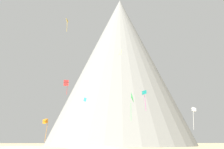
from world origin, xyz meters
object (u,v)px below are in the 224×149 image
object	(u,v)px
rock_massif	(120,73)
kite_red_mid	(66,83)
kite_gold_high	(67,22)
kite_cyan_low	(85,100)
kite_green_low	(132,98)
kite_orange_low	(45,122)
kite_white_low	(194,110)
kite_lime_mid	(120,52)
kite_teal_low	(144,93)

from	to	relation	value
rock_massif	kite_red_mid	size ratio (longest dim) A/B	24.03
kite_gold_high	kite_cyan_low	bearing A→B (deg)	24.31
kite_gold_high	kite_cyan_low	distance (m)	20.65
kite_green_low	rock_massif	bearing A→B (deg)	-177.69
kite_gold_high	kite_orange_low	size ratio (longest dim) A/B	0.70
kite_white_low	kite_cyan_low	bearing A→B (deg)	75.52
kite_gold_high	kite_lime_mid	bearing A→B (deg)	-5.82
kite_orange_low	kite_teal_low	distance (m)	23.56
kite_green_low	kite_cyan_low	bearing A→B (deg)	-124.85
kite_gold_high	kite_red_mid	size ratio (longest dim) A/B	1.07
kite_green_low	kite_cyan_low	xyz separation A→B (m)	(-11.12, 9.28, 0.66)
kite_lime_mid	kite_teal_low	xyz separation A→B (m)	(4.58, -10.25, -12.52)
kite_green_low	kite_red_mid	xyz separation A→B (m)	(-15.39, 0.14, 3.36)
kite_teal_low	kite_red_mid	bearing A→B (deg)	70.07
kite_teal_low	kite_red_mid	size ratio (longest dim) A/B	1.42
kite_red_mid	kite_cyan_low	bearing A→B (deg)	-30.27
kite_lime_mid	kite_gold_high	distance (m)	16.04
rock_massif	kite_cyan_low	size ratio (longest dim) A/B	73.61
kite_orange_low	kite_cyan_low	bearing A→B (deg)	77.43
rock_massif	kite_teal_low	world-z (taller)	rock_massif
kite_gold_high	kite_green_low	distance (m)	26.05
kite_red_mid	rock_massif	bearing A→B (deg)	-21.00
kite_lime_mid	kite_teal_low	bearing A→B (deg)	-178.21
kite_cyan_low	kite_green_low	bearing A→B (deg)	177.78
kite_red_mid	kite_white_low	distance (m)	30.93
kite_lime_mid	kite_orange_low	world-z (taller)	kite_lime_mid
kite_green_low	kite_gold_high	bearing A→B (deg)	-100.13
kite_orange_low	kite_gold_high	bearing A→B (deg)	76.31
kite_white_low	rock_massif	bearing A→B (deg)	13.77
rock_massif	kite_red_mid	distance (m)	70.02
kite_gold_high	kite_red_mid	distance (m)	17.27
kite_lime_mid	kite_cyan_low	world-z (taller)	kite_lime_mid
kite_lime_mid	kite_gold_high	size ratio (longest dim) A/B	0.39
kite_lime_mid	kite_red_mid	bearing A→B (deg)	98.66
kite_gold_high	kite_cyan_low	world-z (taller)	kite_gold_high
kite_cyan_low	kite_white_low	bearing A→B (deg)	-160.24
kite_lime_mid	kite_teal_low	distance (m)	16.82
kite_teal_low	kite_red_mid	distance (m)	18.33
rock_massif	kite_gold_high	distance (m)	64.22
rock_massif	kite_orange_low	world-z (taller)	rock_massif
kite_lime_mid	kite_green_low	bearing A→B (deg)	171.02
kite_gold_high	kite_white_low	distance (m)	38.56
kite_gold_high	kite_green_low	size ratio (longest dim) A/B	0.54
kite_gold_high	kite_white_low	world-z (taller)	kite_gold_high
kite_orange_low	kite_white_low	xyz separation A→B (m)	(34.80, 0.25, 2.90)
kite_lime_mid	kite_orange_low	bearing A→B (deg)	90.61
kite_teal_low	kite_red_mid	xyz separation A→B (m)	(-18.03, 2.19, 2.48)
kite_white_low	kite_lime_mid	bearing A→B (deg)	69.94
kite_lime_mid	kite_green_low	world-z (taller)	kite_lime_mid
kite_white_low	kite_gold_high	bearing A→B (deg)	87.04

